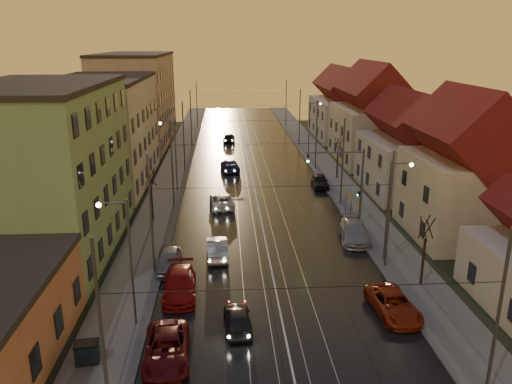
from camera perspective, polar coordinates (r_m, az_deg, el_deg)
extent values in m
plane|color=black|center=(29.83, 3.43, -16.51)|extent=(160.00, 160.00, 0.00)
cube|color=black|center=(66.79, -0.66, 2.80)|extent=(16.00, 120.00, 0.04)
cube|color=#4C4C4C|center=(67.04, -9.24, 2.68)|extent=(4.00, 120.00, 0.15)
cube|color=#4C4C4C|center=(68.00, 7.79, 2.95)|extent=(4.00, 120.00, 0.15)
cube|color=gray|center=(66.71, -2.55, 2.80)|extent=(0.06, 120.00, 0.03)
cube|color=gray|center=(66.75, -1.32, 2.82)|extent=(0.06, 120.00, 0.03)
cube|color=gray|center=(66.82, 0.00, 2.84)|extent=(0.06, 120.00, 0.03)
cube|color=gray|center=(66.92, 1.22, 2.86)|extent=(0.06, 120.00, 0.03)
cube|color=#789861|center=(42.39, -23.11, 2.06)|extent=(10.00, 18.00, 13.00)
cube|color=#C0B294|center=(61.26, -17.07, 6.47)|extent=(10.00, 20.00, 12.00)
cube|color=#997A63|center=(84.40, -13.47, 10.16)|extent=(10.00, 24.00, 14.00)
cube|color=#B3A88A|center=(46.37, 22.50, -0.53)|extent=(8.50, 10.00, 7.00)
pyramid|color=#5C1515|center=(45.16, 23.28, 6.02)|extent=(8.67, 10.20, 3.80)
cube|color=#B8B4AA|center=(57.99, 17.01, 2.87)|extent=(9.00, 12.00, 6.00)
pyramid|color=#5C1515|center=(57.10, 17.41, 7.35)|extent=(9.18, 12.24, 3.20)
cube|color=#B3A88A|center=(71.75, 12.98, 6.41)|extent=(9.00, 14.00, 7.50)
pyramid|color=#5C1515|center=(70.96, 13.29, 10.98)|extent=(9.18, 14.28, 4.00)
cube|color=#B8B4AA|center=(89.00, 9.74, 8.28)|extent=(9.00, 16.00, 6.50)
pyramid|color=#5C1515|center=(88.39, 9.90, 11.48)|extent=(9.18, 16.32, 3.50)
cylinder|color=#595B60|center=(22.80, -17.21, -15.48)|extent=(0.16, 0.16, 9.00)
cylinder|color=#595B60|center=(25.13, 25.85, -13.29)|extent=(0.16, 0.16, 9.00)
cylinder|color=#595B60|center=(36.12, -11.89, -2.69)|extent=(0.16, 0.16, 9.00)
cylinder|color=#595B60|center=(37.63, 15.00, -2.10)|extent=(0.16, 0.16, 9.00)
cylinder|color=#595B60|center=(50.39, -9.57, 3.07)|extent=(0.16, 0.16, 9.00)
cylinder|color=#595B60|center=(51.48, 9.86, 3.36)|extent=(0.16, 0.16, 9.00)
cylinder|color=#595B60|center=(64.99, -8.27, 6.27)|extent=(0.16, 0.16, 9.00)
cylinder|color=#595B60|center=(65.84, 6.91, 6.46)|extent=(0.16, 0.16, 9.00)
cylinder|color=#595B60|center=(79.74, -7.44, 8.28)|extent=(0.16, 0.16, 9.00)
cylinder|color=#595B60|center=(80.43, 5.01, 8.44)|extent=(0.16, 0.16, 9.00)
cylinder|color=#595B60|center=(97.54, -6.78, 9.90)|extent=(0.16, 0.16, 9.00)
cylinder|color=#595B60|center=(98.11, 3.46, 10.02)|extent=(0.16, 0.16, 9.00)
cylinder|color=#595B60|center=(29.95, -14.05, -8.11)|extent=(0.14, 0.14, 8.00)
cylinder|color=#595B60|center=(28.74, -16.16, -1.21)|extent=(1.60, 0.10, 0.10)
sphere|color=#FFD88C|center=(28.94, -17.53, -1.42)|extent=(0.32, 0.32, 0.32)
cylinder|color=#595B60|center=(38.75, 14.77, -2.31)|extent=(0.14, 0.14, 8.00)
cylinder|color=#595B60|center=(37.96, 16.35, 3.15)|extent=(1.60, 0.10, 0.10)
sphere|color=#FFD88C|center=(38.23, 17.36, 3.00)|extent=(0.32, 0.32, 0.32)
cylinder|color=#595B60|center=(56.33, -9.15, 4.05)|extent=(0.14, 0.14, 8.00)
cylinder|color=#595B60|center=(55.70, -10.16, 7.84)|extent=(1.60, 0.10, 0.10)
sphere|color=#FFD88C|center=(55.80, -10.89, 7.71)|extent=(0.32, 0.32, 0.32)
cylinder|color=#595B60|center=(72.75, 6.08, 7.09)|extent=(0.14, 0.14, 8.00)
cylinder|color=#595B60|center=(72.33, 6.81, 10.06)|extent=(1.60, 0.10, 0.10)
sphere|color=#FFD88C|center=(72.47, 7.37, 9.97)|extent=(0.32, 0.32, 0.32)
cylinder|color=#595B60|center=(46.20, 11.96, 0.50)|extent=(0.20, 0.20, 7.20)
cylinder|color=#595B60|center=(44.76, 9.00, 4.50)|extent=(5.20, 0.14, 0.14)
imported|color=black|center=(44.44, 5.93, 3.73)|extent=(0.15, 0.18, 0.90)
sphere|color=#19FF3F|center=(44.36, 5.95, 3.51)|extent=(0.20, 0.20, 0.20)
cylinder|color=black|center=(47.53, -11.79, -1.36)|extent=(0.18, 0.18, 3.50)
cylinder|color=black|center=(46.85, -11.68, 1.64)|extent=(0.37, 0.92, 1.61)
cylinder|color=black|center=(47.04, -12.04, 1.68)|extent=(0.91, 0.40, 1.61)
cylinder|color=black|center=(46.75, -12.28, 1.57)|extent=(0.37, 0.92, 1.61)
cylinder|color=black|center=(46.58, -11.87, 1.53)|extent=(0.84, 0.54, 1.62)
cylinder|color=black|center=(36.57, 18.53, -7.64)|extent=(0.18, 0.18, 3.50)
cylinder|color=black|center=(35.78, 19.21, -3.83)|extent=(0.37, 0.92, 1.61)
cylinder|color=black|center=(35.78, 18.65, -3.77)|extent=(0.91, 0.40, 1.61)
cylinder|color=black|center=(35.45, 18.61, -3.96)|extent=(0.37, 0.92, 1.61)
cylinder|color=black|center=(35.48, 19.23, -4.01)|extent=(0.84, 0.54, 1.62)
cylinder|color=black|center=(61.99, 9.28, 3.10)|extent=(0.18, 0.18, 3.50)
cylinder|color=black|center=(61.57, 9.59, 5.42)|extent=(0.37, 0.92, 1.61)
cylinder|color=black|center=(61.64, 9.27, 5.45)|extent=(0.91, 0.40, 1.61)
cylinder|color=black|center=(61.30, 9.20, 5.39)|extent=(0.37, 0.92, 1.61)
cylinder|color=black|center=(61.26, 9.55, 5.36)|extent=(0.84, 0.54, 1.62)
imported|color=black|center=(30.43, -2.10, -14.27)|extent=(1.80, 3.96, 1.32)
imported|color=#9D9DA2|center=(39.55, -4.44, -6.42)|extent=(1.81, 4.63, 1.50)
imported|color=#B5B5B5|center=(50.98, -3.94, -1.02)|extent=(2.74, 5.12, 1.37)
imported|color=#161B44|center=(65.06, -3.00, 3.07)|extent=(2.74, 5.49, 1.53)
imported|color=black|center=(83.83, -3.14, 6.23)|extent=(2.20, 4.55, 1.50)
imported|color=#530E11|center=(28.20, -10.17, -17.22)|extent=(2.69, 5.29, 1.43)
imported|color=maroon|center=(34.29, -8.74, -10.41)|extent=(2.42, 5.44, 1.55)
imported|color=gray|center=(37.97, -9.91, -7.65)|extent=(1.96, 4.57, 1.54)
imported|color=maroon|center=(32.93, 15.41, -12.26)|extent=(2.72, 5.18, 1.39)
imported|color=#9FA0A5|center=(43.44, 11.19, -4.45)|extent=(2.81, 5.66, 1.58)
imported|color=black|center=(58.22, 7.32, 1.24)|extent=(1.95, 4.44, 1.49)
cube|color=black|center=(28.92, -18.72, -17.03)|extent=(1.29, 0.94, 1.10)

